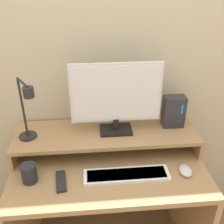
# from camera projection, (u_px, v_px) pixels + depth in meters

# --- Properties ---
(wall_back) EXTENTS (6.00, 0.05, 2.50)m
(wall_back) POSITION_uv_depth(u_px,v_px,m) (103.00, 57.00, 1.49)
(wall_back) COLOR beige
(wall_back) RESTS_ON ground_plane
(desk) EXTENTS (1.04, 0.61, 0.75)m
(desk) POSITION_uv_depth(u_px,v_px,m) (109.00, 195.00, 1.54)
(desk) COLOR #A87F51
(desk) RESTS_ON ground_plane
(monitor_shelf) EXTENTS (1.04, 0.32, 0.12)m
(monitor_shelf) POSITION_uv_depth(u_px,v_px,m) (106.00, 134.00, 1.51)
(monitor_shelf) COLOR #A87F51
(monitor_shelf) RESTS_ON desk
(monitor) EXTENTS (0.49, 0.12, 0.40)m
(monitor) POSITION_uv_depth(u_px,v_px,m) (116.00, 97.00, 1.40)
(monitor) COLOR black
(monitor) RESTS_ON monitor_shelf
(desk_lamp) EXTENTS (0.15, 0.19, 0.35)m
(desk_lamp) POSITION_uv_depth(u_px,v_px,m) (27.00, 112.00, 1.32)
(desk_lamp) COLOR black
(desk_lamp) RESTS_ON monitor_shelf
(router_dock) EXTENTS (0.12, 0.08, 0.19)m
(router_dock) POSITION_uv_depth(u_px,v_px,m) (174.00, 111.00, 1.52)
(router_dock) COLOR #28282D
(router_dock) RESTS_ON monitor_shelf
(keyboard) EXTENTS (0.44, 0.11, 0.02)m
(keyboard) POSITION_uv_depth(u_px,v_px,m) (127.00, 175.00, 1.34)
(keyboard) COLOR white
(keyboard) RESTS_ON desk
(mouse) EXTENTS (0.07, 0.09, 0.03)m
(mouse) POSITION_uv_depth(u_px,v_px,m) (185.00, 171.00, 1.36)
(mouse) COLOR silver
(mouse) RESTS_ON desk
(remote_control) EXTENTS (0.07, 0.15, 0.02)m
(remote_control) POSITION_uv_depth(u_px,v_px,m) (61.00, 181.00, 1.30)
(remote_control) COLOR black
(remote_control) RESTS_ON desk
(mug) EXTENTS (0.08, 0.08, 0.10)m
(mug) POSITION_uv_depth(u_px,v_px,m) (29.00, 173.00, 1.29)
(mug) COLOR #232328
(mug) RESTS_ON desk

